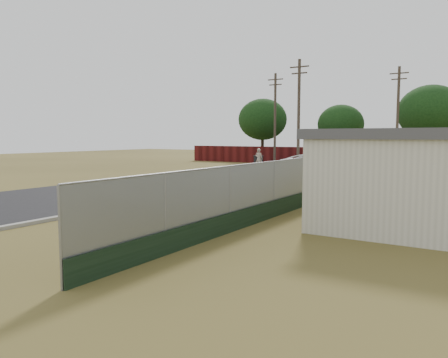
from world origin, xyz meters
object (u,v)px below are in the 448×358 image
Objects in this scene: fire_hydrant at (113,250)px; pedestrian at (259,159)px; mailbox at (187,178)px; trash_bin at (258,161)px; pickup_truck at (317,165)px.

pedestrian is at bearing 111.44° from fire_hydrant.
mailbox is 21.40m from trash_bin.
pickup_truck is 9.67m from trash_bin.
trash_bin is (-1.66, 3.03, -0.38)m from pedestrian.
mailbox is 1.08× the size of trash_bin.
pedestrian is 3.48m from trash_bin.
pedestrian reaches higher than pickup_truck.
trash_bin reaches higher than fire_hydrant.
mailbox reaches higher than fire_hydrant.
trash_bin is at bearing 66.61° from pickup_truck.
mailbox is at bearing -171.84° from pickup_truck.
fire_hydrant is 0.69× the size of trash_bin.
mailbox is at bearing 118.63° from fire_hydrant.
trash_bin is (-7.89, 5.58, -0.25)m from pickup_truck.
fire_hydrant is at bearing -67.78° from trash_bin.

